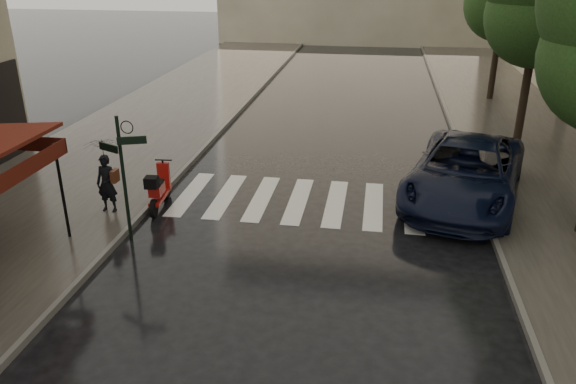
# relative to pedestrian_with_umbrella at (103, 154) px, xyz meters

# --- Properties ---
(ground) EXTENTS (120.00, 120.00, 0.00)m
(ground) POSITION_rel_pedestrian_with_umbrella_xyz_m (2.34, -4.30, -1.71)
(ground) COLOR black
(ground) RESTS_ON ground
(sidewalk_near) EXTENTS (6.00, 60.00, 0.12)m
(sidewalk_near) POSITION_rel_pedestrian_with_umbrella_xyz_m (-2.16, 7.70, -1.65)
(sidewalk_near) COLOR #38332D
(sidewalk_near) RESTS_ON ground
(sidewalk_far) EXTENTS (5.50, 60.00, 0.12)m
(sidewalk_far) POSITION_rel_pedestrian_with_umbrella_xyz_m (12.59, 7.70, -1.65)
(sidewalk_far) COLOR #38332D
(sidewalk_far) RESTS_ON ground
(curb_near) EXTENTS (0.12, 60.00, 0.16)m
(curb_near) POSITION_rel_pedestrian_with_umbrella_xyz_m (0.89, 7.70, -1.63)
(curb_near) COLOR #595651
(curb_near) RESTS_ON ground
(curb_far) EXTENTS (0.12, 60.00, 0.16)m
(curb_far) POSITION_rel_pedestrian_with_umbrella_xyz_m (9.79, 7.70, -1.63)
(curb_far) COLOR #595651
(curb_far) RESTS_ON ground
(crosswalk) EXTENTS (7.85, 3.20, 0.01)m
(crosswalk) POSITION_rel_pedestrian_with_umbrella_xyz_m (5.31, 1.70, -1.70)
(crosswalk) COLOR silver
(crosswalk) RESTS_ON ground
(signpost) EXTENTS (1.17, 0.29, 3.10)m
(signpost) POSITION_rel_pedestrian_with_umbrella_xyz_m (1.14, -1.30, 0.12)
(signpost) COLOR black
(signpost) RESTS_ON ground
(pedestrian_with_umbrella) EXTENTS (0.95, 0.96, 2.39)m
(pedestrian_with_umbrella) POSITION_rel_pedestrian_with_umbrella_xyz_m (0.00, 0.00, 0.00)
(pedestrian_with_umbrella) COLOR black
(pedestrian_with_umbrella) RESTS_ON sidewalk_near
(scooter) EXTENTS (0.54, 1.79, 1.17)m
(scooter) POSITION_rel_pedestrian_with_umbrella_xyz_m (1.15, 0.60, -1.16)
(scooter) COLOR black
(scooter) RESTS_ON ground
(parked_car) EXTENTS (4.26, 6.59, 1.69)m
(parked_car) POSITION_rel_pedestrian_with_umbrella_xyz_m (9.34, 2.48, -0.87)
(parked_car) COLOR black
(parked_car) RESTS_ON ground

